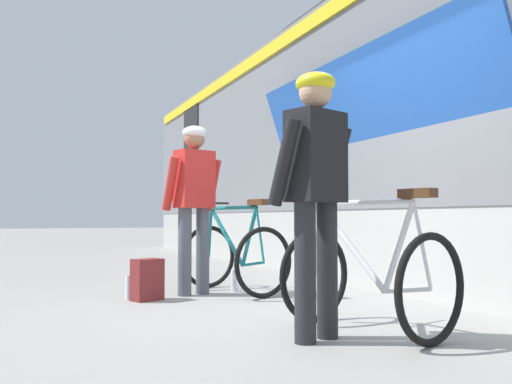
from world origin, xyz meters
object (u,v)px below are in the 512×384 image
bicycle_near_white (368,275)px  bicycle_far_teal (235,255)px  train_car (428,132)px  water_bottle_near_the_bikes (234,281)px  cyclist_far_in_red (194,193)px  water_bottle_by_the_backpack (129,287)px  cyclist_near_in_dark (316,179)px  backpack_on_platform (147,280)px

bicycle_near_white → bicycle_far_teal: bearing=92.8°
train_car → water_bottle_near_the_bikes: train_car is taller
cyclist_far_in_red → water_bottle_near_the_bikes: bearing=7.6°
cyclist_far_in_red → water_bottle_by_the_backpack: bearing=-173.4°
bicycle_near_white → water_bottle_by_the_backpack: (-1.24, 2.25, -0.28)m
cyclist_near_in_dark → bicycle_near_white: 0.79m
bicycle_far_teal → water_bottle_near_the_bikes: bearing=71.2°
bicycle_far_teal → cyclist_far_in_red: bearing=175.7°
cyclist_far_in_red → backpack_on_platform: size_ratio=4.40×
cyclist_far_in_red → water_bottle_near_the_bikes: cyclist_far_in_red is taller
cyclist_near_in_dark → train_car: bearing=40.1°
bicycle_near_white → water_bottle_by_the_backpack: size_ratio=5.12×
bicycle_near_white → water_bottle_near_the_bikes: bicycle_near_white is taller
cyclist_near_in_dark → cyclist_far_in_red: same height
cyclist_near_in_dark → backpack_on_platform: size_ratio=4.40×
cyclist_near_in_dark → bicycle_far_teal: (0.32, 2.35, -0.65)m
water_bottle_by_the_backpack → cyclist_near_in_dark: bearing=-70.9°
water_bottle_near_the_bikes → bicycle_near_white: bearing=-88.1°
train_car → cyclist_near_in_dark: bearing=-139.9°
cyclist_near_in_dark → bicycle_near_white: size_ratio=1.44×
cyclist_near_in_dark → cyclist_far_in_red: 2.38m
cyclist_far_in_red → backpack_on_platform: (-0.53, -0.21, -0.85)m
bicycle_near_white → backpack_on_platform: size_ratio=3.06×
bicycle_near_white → cyclist_far_in_red: bearing=103.5°
backpack_on_platform → train_car: bearing=-11.5°
cyclist_near_in_dark → backpack_on_platform: cyclist_near_in_dark is taller
train_car → cyclist_near_in_dark: train_car is taller
water_bottle_near_the_bikes → water_bottle_by_the_backpack: (-1.16, -0.14, 0.00)m
cyclist_near_in_dark → water_bottle_by_the_backpack: cyclist_near_in_dark is taller
train_car → backpack_on_platform: size_ratio=44.48×
backpack_on_platform → water_bottle_near_the_bikes: bearing=-5.0°
water_bottle_near_the_bikes → bicycle_far_teal: bearing=-108.8°
bicycle_far_teal → train_car: bearing=8.0°
train_car → water_bottle_near_the_bikes: size_ratio=75.19×
bicycle_near_white → backpack_on_platform: bearing=117.1°
cyclist_near_in_dark → backpack_on_platform: (-0.65, 2.17, -0.85)m
train_car → cyclist_near_in_dark: size_ratio=10.10×
cyclist_far_in_red → backpack_on_platform: cyclist_far_in_red is taller
backpack_on_platform → water_bottle_near_the_bikes: backpack_on_platform is taller
bicycle_near_white → water_bottle_by_the_backpack: bicycle_near_white is taller
train_car → bicycle_near_white: train_car is taller
train_car → bicycle_near_white: (-2.84, -2.71, -1.56)m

